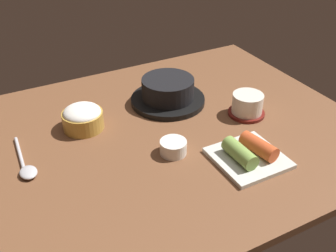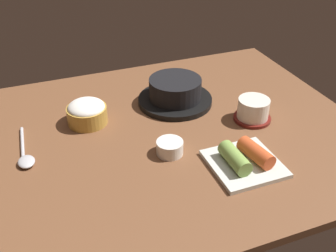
{
  "view_description": "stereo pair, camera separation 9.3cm",
  "coord_description": "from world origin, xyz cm",
  "px_view_note": "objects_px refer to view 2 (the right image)",
  "views": [
    {
      "loc": [
        -34.75,
        -71.09,
        56.37
      ],
      "look_at": [
        2.0,
        -2.0,
        5.0
      ],
      "focal_mm": 42.87,
      "sensor_mm": 36.0,
      "label": 1
    },
    {
      "loc": [
        -26.25,
        -74.98,
        56.37
      ],
      "look_at": [
        2.0,
        -2.0,
        5.0
      ],
      "focal_mm": 42.87,
      "sensor_mm": 36.0,
      "label": 2
    }
  ],
  "objects_px": {
    "stone_pot": "(175,92)",
    "rice_bowl": "(87,112)",
    "kimchi_plate": "(245,160)",
    "spoon": "(25,156)",
    "tea_cup_with_saucer": "(253,110)",
    "banchan_cup_center": "(171,147)"
  },
  "relations": [
    {
      "from": "stone_pot",
      "to": "rice_bowl",
      "type": "bearing_deg",
      "value": -176.58
    },
    {
      "from": "stone_pot",
      "to": "kimchi_plate",
      "type": "bearing_deg",
      "value": -83.2
    },
    {
      "from": "spoon",
      "to": "tea_cup_with_saucer",
      "type": "bearing_deg",
      "value": -4.15
    },
    {
      "from": "stone_pot",
      "to": "banchan_cup_center",
      "type": "height_order",
      "value": "stone_pot"
    },
    {
      "from": "kimchi_plate",
      "to": "rice_bowl",
      "type": "bearing_deg",
      "value": 133.59
    },
    {
      "from": "tea_cup_with_saucer",
      "to": "spoon",
      "type": "distance_m",
      "value": 0.55
    },
    {
      "from": "stone_pot",
      "to": "tea_cup_with_saucer",
      "type": "height_order",
      "value": "stone_pot"
    },
    {
      "from": "stone_pot",
      "to": "spoon",
      "type": "xyz_separation_m",
      "value": [
        -0.4,
        -0.11,
        -0.03
      ]
    },
    {
      "from": "rice_bowl",
      "to": "tea_cup_with_saucer",
      "type": "relative_size",
      "value": 1.05
    },
    {
      "from": "banchan_cup_center",
      "to": "rice_bowl",
      "type": "bearing_deg",
      "value": 127.15
    },
    {
      "from": "rice_bowl",
      "to": "spoon",
      "type": "bearing_deg",
      "value": -148.66
    },
    {
      "from": "stone_pot",
      "to": "spoon",
      "type": "height_order",
      "value": "stone_pot"
    },
    {
      "from": "banchan_cup_center",
      "to": "stone_pot",
      "type": "bearing_deg",
      "value": 65.44
    },
    {
      "from": "stone_pot",
      "to": "banchan_cup_center",
      "type": "bearing_deg",
      "value": -114.56
    },
    {
      "from": "kimchi_plate",
      "to": "spoon",
      "type": "height_order",
      "value": "kimchi_plate"
    },
    {
      "from": "tea_cup_with_saucer",
      "to": "kimchi_plate",
      "type": "bearing_deg",
      "value": -126.04
    },
    {
      "from": "kimchi_plate",
      "to": "tea_cup_with_saucer",
      "type": "bearing_deg",
      "value": 53.96
    },
    {
      "from": "rice_bowl",
      "to": "kimchi_plate",
      "type": "relative_size",
      "value": 0.68
    },
    {
      "from": "stone_pot",
      "to": "tea_cup_with_saucer",
      "type": "xyz_separation_m",
      "value": [
        0.15,
        -0.15,
        -0.0
      ]
    },
    {
      "from": "banchan_cup_center",
      "to": "kimchi_plate",
      "type": "xyz_separation_m",
      "value": [
        0.13,
        -0.1,
        -0.0
      ]
    },
    {
      "from": "rice_bowl",
      "to": "stone_pot",
      "type": "bearing_deg",
      "value": 3.42
    },
    {
      "from": "stone_pot",
      "to": "kimchi_plate",
      "type": "relative_size",
      "value": 1.37
    }
  ]
}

